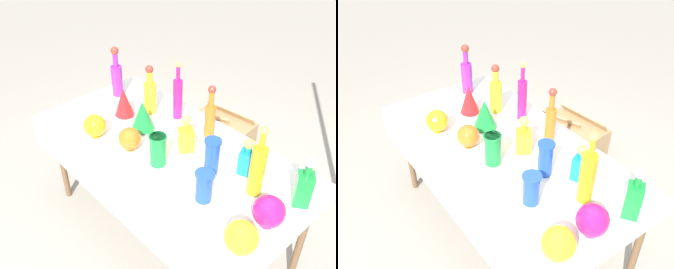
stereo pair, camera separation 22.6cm
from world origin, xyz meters
The scene contains 24 objects.
ground_plane centered at (0.00, 0.00, 0.00)m, with size 40.00×40.00×0.00m, color #A0998C.
display_table centered at (0.00, -0.03, 0.70)m, with size 1.82×0.92×0.76m.
tall_bottle_0 centered at (-0.40, 0.20, 0.90)m, with size 0.09×0.09×0.36m.
tall_bottle_1 centered at (0.60, 0.08, 0.92)m, with size 0.08×0.08×0.42m.
tall_bottle_2 centered at (-0.75, 0.17, 0.92)m, with size 0.08×0.08×0.39m.
tall_bottle_3 centered at (-0.22, 0.28, 0.93)m, with size 0.06×0.06×0.42m.
tall_bottle_4 centered at (0.09, 0.27, 0.91)m, with size 0.07×0.07×0.37m.
square_decanter_0 centered at (0.08, 0.07, 0.86)m, with size 0.13×0.13×0.25m.
square_decanter_1 centered at (0.81, 0.18, 0.88)m, with size 0.11×0.11×0.29m.
square_decanter_2 centered at (0.46, 0.17, 0.86)m, with size 0.10×0.10×0.23m.
slender_vase_0 centered at (0.07, -0.15, 0.87)m, with size 0.11×0.11×0.20m.
slender_vase_1 centered at (0.45, -0.16, 0.86)m, with size 0.10×0.10×0.18m.
slender_vase_2 centered at (0.32, 0.04, 0.87)m, with size 0.10×0.10×0.21m.
fluted_vase_0 centered at (-0.26, 0.02, 0.87)m, with size 0.16×0.16×0.21m.
fluted_vase_1 centered at (-0.48, 0.03, 0.87)m, with size 0.14×0.14×0.21m.
round_bowl_0 centered at (-0.15, -0.18, 0.84)m, with size 0.14×0.14×0.15m.
round_bowl_1 centered at (0.78, -0.28, 0.85)m, with size 0.16×0.16×0.17m.
round_bowl_2 centered at (-0.41, -0.26, 0.84)m, with size 0.15×0.15×0.15m.
round_bowl_3 centered at (0.77, -0.06, 0.85)m, with size 0.16×0.16×0.17m.
price_tag_left centered at (-0.32, -0.40, 0.78)m, with size 0.06×0.01×0.03m, color white.
price_tag_center centered at (0.15, -0.39, 0.78)m, with size 0.06×0.01×0.05m, color white.
price_tag_right centered at (-0.22, -0.40, 0.78)m, with size 0.05×0.01×0.04m, color white.
cardboard_box_behind_left centered at (-0.40, 1.03, 0.16)m, with size 0.58×0.40×0.40m.
cardboard_box_behind_right centered at (-0.49, 0.87, 0.15)m, with size 0.49×0.42×0.38m.
Camera 1 is at (1.37, -1.24, 2.17)m, focal length 40.00 mm.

